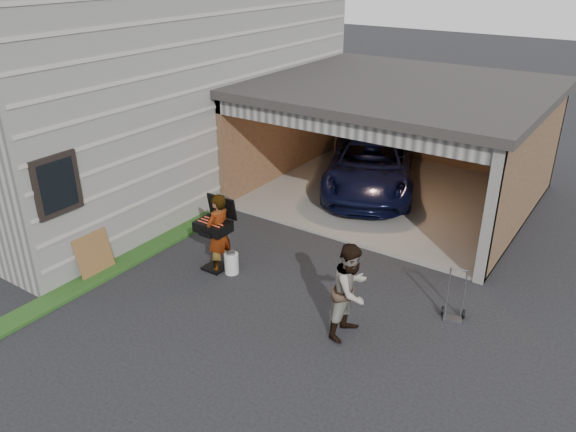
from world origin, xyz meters
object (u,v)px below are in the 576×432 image
Objects in this scene: minivan at (370,167)px; woman at (219,233)px; hand_truck at (454,309)px; propane_tank at (231,263)px; man at (351,291)px; plywood_panel at (94,254)px; bbq_grill at (214,228)px.

woman is at bearing -119.16° from minivan.
woman is at bearing 175.20° from hand_truck.
propane_tank is 0.44× the size of hand_truck.
propane_tank is (-2.82, 0.41, -0.61)m from man.
plywood_panel is at bearing -175.99° from hand_truck.
propane_tank is (0.38, 0.02, -0.66)m from bbq_grill.
man is 3.92× the size of propane_tank.
minivan is at bearing 82.47° from bbq_grill.
minivan is at bearing 113.66° from hand_truck.
minivan reaches higher than propane_tank.
man is (2.50, -5.71, 0.17)m from minivan.
hand_truck is at bearing 13.25° from propane_tank.
woman is at bearing 85.92° from man.
hand_truck is (4.48, 0.98, -0.69)m from bbq_grill.
bbq_grill is at bearing 39.52° from plywood_panel.
bbq_grill reaches higher than plywood_panel.
minivan is 5.35m from woman.
propane_tank is at bearing 2.39° from bbq_grill.
propane_tank is at bearing 96.23° from woman.
bbq_grill is (-3.20, 0.39, 0.05)m from man.
man is at bearing -89.06° from minivan.
plywood_panel is (-1.80, -1.48, -0.45)m from bbq_grill.
minivan reaches higher than plywood_panel.
hand_truck is (6.28, 2.47, -0.24)m from plywood_panel.
hand_truck reaches higher than plywood_panel.
man is 1.72× the size of hand_truck.
man is at bearing 12.30° from plywood_panel.
bbq_grill is 1.73× the size of plywood_panel.
woman is at bearing -176.93° from propane_tank.
minivan is 5.77m from hand_truck.
minivan is 3.18× the size of bbq_grill.
man is 1.12× the size of bbq_grill.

